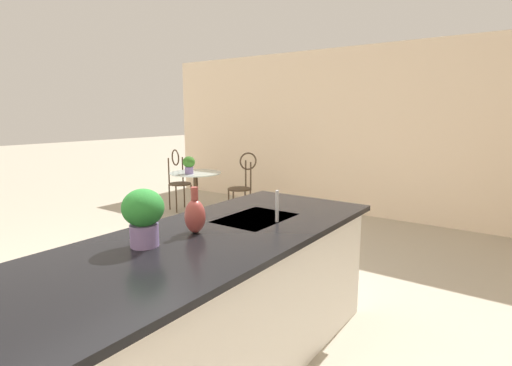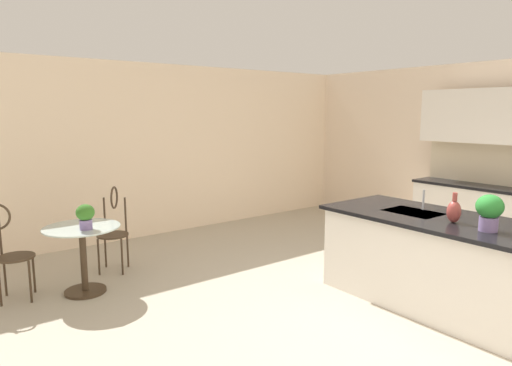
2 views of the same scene
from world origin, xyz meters
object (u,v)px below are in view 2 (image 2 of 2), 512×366
object	(u,v)px
chair_near_window	(8,247)
potted_plant_counter_near	(490,210)
potted_plant_on_table	(85,215)
chair_by_island	(113,225)
bistro_table	(83,253)
vase_on_counter	(454,211)

from	to	relation	value
chair_near_window	potted_plant_counter_near	distance (m)	4.68
potted_plant_on_table	chair_by_island	bearing A→B (deg)	141.54
bistro_table	potted_plant_on_table	xyz separation A→B (m)	(0.14, 0.01, 0.45)
bistro_table	vase_on_counter	xyz separation A→B (m)	(2.70, 2.64, 0.58)
bistro_table	chair_near_window	world-z (taller)	chair_near_window
chair_by_island	vase_on_counter	bearing A→B (deg)	33.14
chair_by_island	potted_plant_counter_near	world-z (taller)	potted_plant_counter_near
chair_by_island	vase_on_counter	xyz separation A→B (m)	(3.23, 2.11, 0.46)
bistro_table	potted_plant_on_table	size ratio (longest dim) A/B	3.00
bistro_table	potted_plant_counter_near	distance (m)	4.06
bistro_table	chair_near_window	bearing A→B (deg)	-111.56
chair_near_window	vase_on_counter	bearing A→B (deg)	48.09
bistro_table	potted_plant_counter_near	xyz separation A→B (m)	(3.05, 2.59, 0.66)
chair_near_window	potted_plant_on_table	world-z (taller)	chair_near_window
bistro_table	chair_by_island	world-z (taller)	chair_by_island
chair_by_island	vase_on_counter	size ratio (longest dim) A/B	3.62
potted_plant_counter_near	vase_on_counter	distance (m)	0.36
bistro_table	potted_plant_counter_near	size ratio (longest dim) A/B	2.45
bistro_table	potted_plant_counter_near	world-z (taller)	potted_plant_counter_near
chair_near_window	potted_plant_on_table	xyz separation A→B (m)	(0.40, 0.68, 0.32)
bistro_table	potted_plant_on_table	bearing A→B (deg)	2.29
chair_near_window	potted_plant_on_table	size ratio (longest dim) A/B	3.91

